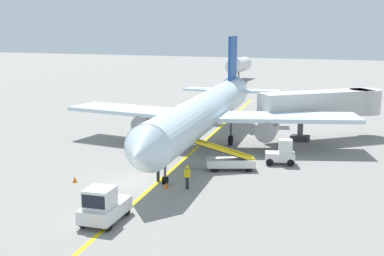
{
  "coord_description": "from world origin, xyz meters",
  "views": [
    {
      "loc": [
        16.62,
        -32.59,
        11.24
      ],
      "look_at": [
        0.88,
        8.74,
        2.5
      ],
      "focal_mm": 48.38,
      "sensor_mm": 36.0,
      "label": 1
    }
  ],
  "objects_px": {
    "ground_crew_wing_walker": "(158,169)",
    "ground_crew_marshaller": "(187,176)",
    "baggage_tug_near_wing": "(282,153)",
    "belt_loader_forward_hold": "(229,160)",
    "safety_cone_nose_left": "(166,185)",
    "safety_cone_nose_right": "(75,179)",
    "pushback_tug": "(103,206)",
    "airliner": "(205,111)",
    "jet_bridge": "(329,104)"
  },
  "relations": [
    {
      "from": "ground_crew_marshaller",
      "to": "ground_crew_wing_walker",
      "type": "height_order",
      "value": "same"
    },
    {
      "from": "baggage_tug_near_wing",
      "to": "safety_cone_nose_left",
      "type": "distance_m",
      "value": 11.29
    },
    {
      "from": "pushback_tug",
      "to": "airliner",
      "type": "bearing_deg",
      "value": 92.43
    },
    {
      "from": "airliner",
      "to": "pushback_tug",
      "type": "xyz_separation_m",
      "value": [
        0.85,
        -20.07,
        -2.42
      ]
    },
    {
      "from": "belt_loader_forward_hold",
      "to": "safety_cone_nose_right",
      "type": "distance_m",
      "value": 12.04
    },
    {
      "from": "jet_bridge",
      "to": "belt_loader_forward_hold",
      "type": "height_order",
      "value": "jet_bridge"
    },
    {
      "from": "pushback_tug",
      "to": "safety_cone_nose_left",
      "type": "distance_m",
      "value": 7.28
    },
    {
      "from": "airliner",
      "to": "belt_loader_forward_hold",
      "type": "xyz_separation_m",
      "value": [
        4.43,
        -6.72,
        -2.64
      ]
    },
    {
      "from": "belt_loader_forward_hold",
      "to": "safety_cone_nose_right",
      "type": "xyz_separation_m",
      "value": [
        -9.6,
        -7.25,
        -0.56
      ]
    },
    {
      "from": "pushback_tug",
      "to": "baggage_tug_near_wing",
      "type": "distance_m",
      "value": 17.99
    },
    {
      "from": "airliner",
      "to": "belt_loader_forward_hold",
      "type": "bearing_deg",
      "value": -56.59
    },
    {
      "from": "jet_bridge",
      "to": "pushback_tug",
      "type": "xyz_separation_m",
      "value": [
        -9.49,
        -28.17,
        -2.55
      ]
    },
    {
      "from": "airliner",
      "to": "safety_cone_nose_left",
      "type": "distance_m",
      "value": 13.38
    },
    {
      "from": "belt_loader_forward_hold",
      "to": "ground_crew_wing_walker",
      "type": "relative_size",
      "value": 3.0
    },
    {
      "from": "belt_loader_forward_hold",
      "to": "safety_cone_nose_left",
      "type": "height_order",
      "value": "belt_loader_forward_hold"
    },
    {
      "from": "pushback_tug",
      "to": "belt_loader_forward_hold",
      "type": "xyz_separation_m",
      "value": [
        3.58,
        13.35,
        -0.22
      ]
    },
    {
      "from": "safety_cone_nose_right",
      "to": "ground_crew_wing_walker",
      "type": "bearing_deg",
      "value": 23.17
    },
    {
      "from": "jet_bridge",
      "to": "belt_loader_forward_hold",
      "type": "distance_m",
      "value": 16.19
    },
    {
      "from": "pushback_tug",
      "to": "safety_cone_nose_right",
      "type": "xyz_separation_m",
      "value": [
        -6.01,
        6.1,
        -0.77
      ]
    },
    {
      "from": "pushback_tug",
      "to": "safety_cone_nose_left",
      "type": "xyz_separation_m",
      "value": [
        0.82,
        7.19,
        -0.77
      ]
    },
    {
      "from": "belt_loader_forward_hold",
      "to": "ground_crew_wing_walker",
      "type": "height_order",
      "value": "belt_loader_forward_hold"
    },
    {
      "from": "belt_loader_forward_hold",
      "to": "safety_cone_nose_left",
      "type": "relative_size",
      "value": 11.61
    },
    {
      "from": "safety_cone_nose_left",
      "to": "safety_cone_nose_right",
      "type": "height_order",
      "value": "same"
    },
    {
      "from": "pushback_tug",
      "to": "belt_loader_forward_hold",
      "type": "bearing_deg",
      "value": 74.98
    },
    {
      "from": "airliner",
      "to": "safety_cone_nose_right",
      "type": "relative_size",
      "value": 80.32
    },
    {
      "from": "baggage_tug_near_wing",
      "to": "safety_cone_nose_right",
      "type": "xyz_separation_m",
      "value": [
        -13.17,
        -10.41,
        -0.71
      ]
    },
    {
      "from": "airliner",
      "to": "pushback_tug",
      "type": "height_order",
      "value": "airliner"
    },
    {
      "from": "safety_cone_nose_right",
      "to": "belt_loader_forward_hold",
      "type": "bearing_deg",
      "value": 37.05
    },
    {
      "from": "safety_cone_nose_left",
      "to": "safety_cone_nose_right",
      "type": "xyz_separation_m",
      "value": [
        -6.83,
        -1.09,
        0.0
      ]
    },
    {
      "from": "belt_loader_forward_hold",
      "to": "safety_cone_nose_left",
      "type": "distance_m",
      "value": 6.77
    },
    {
      "from": "baggage_tug_near_wing",
      "to": "belt_loader_forward_hold",
      "type": "xyz_separation_m",
      "value": [
        -3.57,
        -3.16,
        -0.15
      ]
    },
    {
      "from": "ground_crew_wing_walker",
      "to": "ground_crew_marshaller",
      "type": "bearing_deg",
      "value": -18.23
    },
    {
      "from": "pushback_tug",
      "to": "baggage_tug_near_wing",
      "type": "xyz_separation_m",
      "value": [
        7.15,
        16.51,
        -0.07
      ]
    },
    {
      "from": "ground_crew_wing_walker",
      "to": "baggage_tug_near_wing",
      "type": "bearing_deg",
      "value": 46.63
    },
    {
      "from": "airliner",
      "to": "ground_crew_wing_walker",
      "type": "xyz_separation_m",
      "value": [
        0.44,
        -11.57,
        -2.51
      ]
    },
    {
      "from": "safety_cone_nose_left",
      "to": "safety_cone_nose_right",
      "type": "relative_size",
      "value": 1.0
    },
    {
      "from": "ground_crew_marshaller",
      "to": "ground_crew_wing_walker",
      "type": "relative_size",
      "value": 1.0
    },
    {
      "from": "pushback_tug",
      "to": "belt_loader_forward_hold",
      "type": "distance_m",
      "value": 13.82
    },
    {
      "from": "jet_bridge",
      "to": "safety_cone_nose_left",
      "type": "distance_m",
      "value": 22.94
    },
    {
      "from": "ground_crew_marshaller",
      "to": "safety_cone_nose_left",
      "type": "bearing_deg",
      "value": -162.76
    },
    {
      "from": "jet_bridge",
      "to": "ground_crew_marshaller",
      "type": "height_order",
      "value": "jet_bridge"
    },
    {
      "from": "belt_loader_forward_hold",
      "to": "airliner",
      "type": "bearing_deg",
      "value": 123.41
    },
    {
      "from": "jet_bridge",
      "to": "baggage_tug_near_wing",
      "type": "height_order",
      "value": "jet_bridge"
    },
    {
      "from": "baggage_tug_near_wing",
      "to": "ground_crew_marshaller",
      "type": "distance_m",
      "value": 10.15
    },
    {
      "from": "airliner",
      "to": "safety_cone_nose_left",
      "type": "xyz_separation_m",
      "value": [
        1.67,
        -12.88,
        -3.2
      ]
    },
    {
      "from": "airliner",
      "to": "safety_cone_nose_left",
      "type": "bearing_deg",
      "value": -82.6
    },
    {
      "from": "baggage_tug_near_wing",
      "to": "belt_loader_forward_hold",
      "type": "height_order",
      "value": "belt_loader_forward_hold"
    },
    {
      "from": "belt_loader_forward_hold",
      "to": "jet_bridge",
      "type": "bearing_deg",
      "value": 68.26
    },
    {
      "from": "safety_cone_nose_left",
      "to": "ground_crew_marshaller",
      "type": "bearing_deg",
      "value": 17.24
    },
    {
      "from": "airliner",
      "to": "safety_cone_nose_right",
      "type": "bearing_deg",
      "value": -110.28
    }
  ]
}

